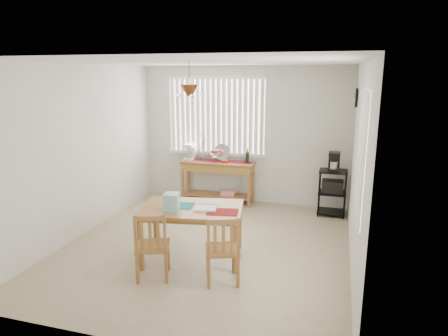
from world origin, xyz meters
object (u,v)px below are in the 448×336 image
(dining_table, at_px, (192,213))
(chair_left, at_px, (152,246))
(sideboard, at_px, (218,172))
(wire_cart, at_px, (332,188))
(cart_items, at_px, (334,162))
(chair_right, at_px, (223,250))

(dining_table, distance_m, chair_left, 0.76)
(sideboard, xyz_separation_m, wire_cart, (2.15, -0.16, -0.12))
(wire_cart, distance_m, chair_left, 3.58)
(cart_items, distance_m, chair_left, 3.63)
(wire_cart, distance_m, cart_items, 0.48)
(wire_cart, bearing_deg, chair_right, -112.89)
(cart_items, height_order, chair_right, cart_items)
(sideboard, bearing_deg, chair_right, -71.92)
(wire_cart, height_order, dining_table, wire_cart)
(wire_cart, xyz_separation_m, dining_table, (-1.77, -2.26, 0.15))
(chair_left, bearing_deg, sideboard, 92.23)
(cart_items, xyz_separation_m, dining_table, (-1.77, -2.27, -0.33))
(cart_items, xyz_separation_m, chair_left, (-2.03, -2.95, -0.54))
(cart_items, bearing_deg, sideboard, 176.01)
(sideboard, bearing_deg, dining_table, -81.06)
(sideboard, height_order, chair_left, chair_left)
(wire_cart, distance_m, chair_right, 3.05)
(wire_cart, relative_size, dining_table, 0.55)
(sideboard, height_order, dining_table, sideboard)
(sideboard, distance_m, wire_cart, 2.16)
(cart_items, height_order, chair_left, cart_items)
(dining_table, xyz_separation_m, chair_left, (-0.26, -0.68, -0.21))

